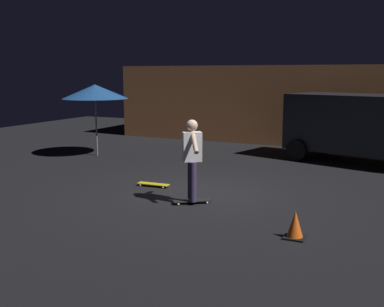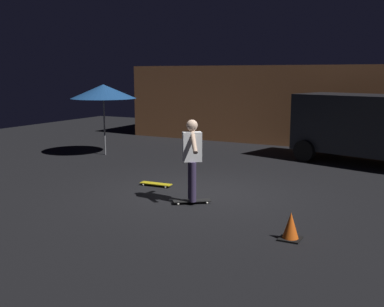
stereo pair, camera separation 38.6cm
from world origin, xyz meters
TOP-DOWN VIEW (x-y plane):
  - ground_plane at (0.00, 0.00)m, footprint 28.00×28.00m
  - low_building at (-0.36, 9.39)m, footprint 13.10×3.80m
  - parked_van at (3.07, 5.34)m, footprint 4.94×3.23m
  - patio_umbrella at (-4.99, 2.98)m, footprint 2.10×2.10m
  - skateboard_ridden at (0.21, -0.80)m, footprint 0.75×0.62m
  - skateboard_spare at (-1.24, 0.12)m, footprint 0.79×0.25m
  - skater at (0.21, -0.80)m, footprint 0.65×0.85m
  - traffic_cone at (2.59, -1.91)m, footprint 0.34×0.34m

SIDE VIEW (x-z plane):
  - ground_plane at x=0.00m, z-range 0.00..0.00m
  - skateboard_ridden at x=0.21m, z-range 0.02..0.09m
  - skateboard_spare at x=-1.24m, z-range 0.02..0.09m
  - traffic_cone at x=2.59m, z-range -0.02..0.44m
  - skater at x=0.21m, z-range 0.20..1.87m
  - parked_van at x=3.07m, z-range 0.15..2.18m
  - low_building at x=-0.36m, z-range 0.00..2.94m
  - patio_umbrella at x=-4.99m, z-range 0.92..3.22m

